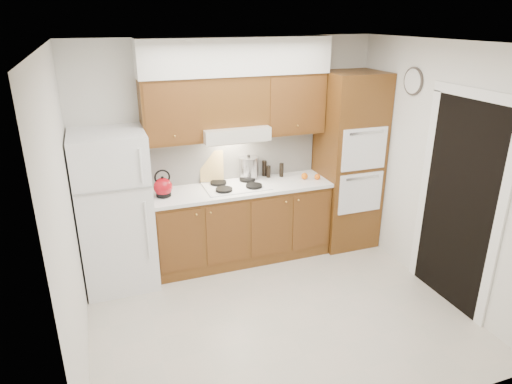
{
  "coord_description": "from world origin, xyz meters",
  "views": [
    {
      "loc": [
        -1.5,
        -3.58,
        2.81
      ],
      "look_at": [
        -0.05,
        0.45,
        1.15
      ],
      "focal_mm": 32.0,
      "sensor_mm": 36.0,
      "label": 1
    }
  ],
  "objects_px": {
    "fridge": "(115,211)",
    "kettle": "(163,187)",
    "oven_cabinet": "(348,161)",
    "stock_pot": "(249,167)"
  },
  "relations": [
    {
      "from": "oven_cabinet",
      "to": "stock_pot",
      "type": "bearing_deg",
      "value": 169.52
    },
    {
      "from": "fridge",
      "to": "stock_pot",
      "type": "xyz_separation_m",
      "value": [
        1.6,
        0.26,
        0.23
      ]
    },
    {
      "from": "oven_cabinet",
      "to": "stock_pot",
      "type": "relative_size",
      "value": 9.05
    },
    {
      "from": "oven_cabinet",
      "to": "kettle",
      "type": "relative_size",
      "value": 10.66
    },
    {
      "from": "kettle",
      "to": "stock_pot",
      "type": "bearing_deg",
      "value": 36.39
    },
    {
      "from": "oven_cabinet",
      "to": "fridge",
      "type": "bearing_deg",
      "value": -179.3
    },
    {
      "from": "fridge",
      "to": "kettle",
      "type": "bearing_deg",
      "value": 4.11
    },
    {
      "from": "fridge",
      "to": "kettle",
      "type": "height_order",
      "value": "fridge"
    },
    {
      "from": "kettle",
      "to": "stock_pot",
      "type": "xyz_separation_m",
      "value": [
        1.07,
        0.23,
        0.04
      ]
    },
    {
      "from": "fridge",
      "to": "stock_pot",
      "type": "distance_m",
      "value": 1.64
    }
  ]
}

